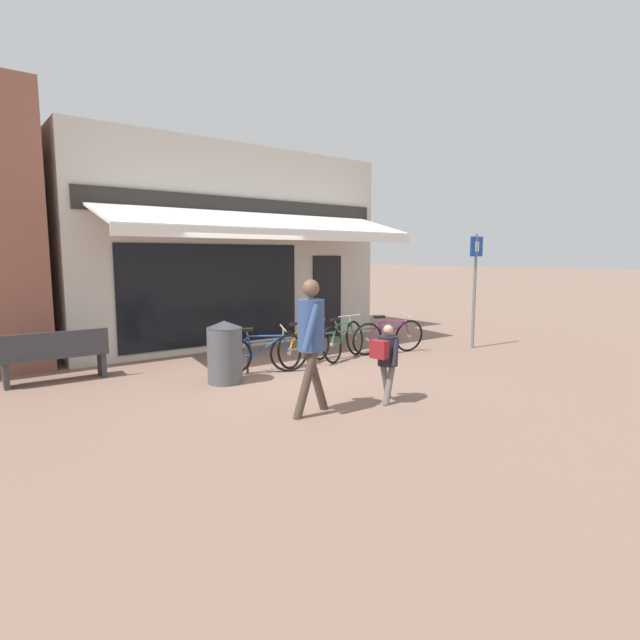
{
  "coord_description": "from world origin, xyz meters",
  "views": [
    {
      "loc": [
        -4.73,
        -7.54,
        2.09
      ],
      "look_at": [
        0.24,
        -1.13,
        1.05
      ],
      "focal_mm": 28.0,
      "sensor_mm": 36.0,
      "label": 1
    }
  ],
  "objects_px": {
    "bicycle_blue": "(261,353)",
    "bicycle_purple": "(388,336)",
    "bicycle_green": "(344,340)",
    "pedestrian_adult": "(311,332)",
    "bicycle_orange": "(305,345)",
    "parking_sign": "(475,279)",
    "pedestrian_child": "(387,355)",
    "litter_bin": "(225,352)",
    "park_bench": "(56,355)"
  },
  "relations": [
    {
      "from": "parking_sign",
      "to": "park_bench",
      "type": "xyz_separation_m",
      "value": [
        -8.17,
        2.33,
        -1.11
      ]
    },
    {
      "from": "bicycle_blue",
      "to": "pedestrian_adult",
      "type": "height_order",
      "value": "pedestrian_adult"
    },
    {
      "from": "bicycle_purple",
      "to": "pedestrian_child",
      "type": "distance_m",
      "value": 3.64
    },
    {
      "from": "bicycle_purple",
      "to": "pedestrian_child",
      "type": "bearing_deg",
      "value": -123.29
    },
    {
      "from": "pedestrian_adult",
      "to": "bicycle_purple",
      "type": "bearing_deg",
      "value": 41.79
    },
    {
      "from": "bicycle_orange",
      "to": "litter_bin",
      "type": "distance_m",
      "value": 1.93
    },
    {
      "from": "bicycle_green",
      "to": "parking_sign",
      "type": "relative_size",
      "value": 0.64
    },
    {
      "from": "bicycle_blue",
      "to": "parking_sign",
      "type": "xyz_separation_m",
      "value": [
        5.17,
        -0.77,
        1.2
      ]
    },
    {
      "from": "bicycle_purple",
      "to": "pedestrian_adult",
      "type": "distance_m",
      "value": 4.48
    },
    {
      "from": "park_bench",
      "to": "bicycle_green",
      "type": "bearing_deg",
      "value": -14.5
    },
    {
      "from": "bicycle_purple",
      "to": "pedestrian_child",
      "type": "height_order",
      "value": "pedestrian_child"
    },
    {
      "from": "bicycle_green",
      "to": "pedestrian_child",
      "type": "height_order",
      "value": "pedestrian_child"
    },
    {
      "from": "litter_bin",
      "to": "pedestrian_child",
      "type": "bearing_deg",
      "value": -61.54
    },
    {
      "from": "bicycle_orange",
      "to": "bicycle_purple",
      "type": "bearing_deg",
      "value": -25.84
    },
    {
      "from": "bicycle_orange",
      "to": "pedestrian_adult",
      "type": "xyz_separation_m",
      "value": [
        -1.75,
        -2.55,
        0.73
      ]
    },
    {
      "from": "pedestrian_child",
      "to": "parking_sign",
      "type": "xyz_separation_m",
      "value": [
        4.65,
        1.83,
        0.88
      ]
    },
    {
      "from": "bicycle_green",
      "to": "litter_bin",
      "type": "bearing_deg",
      "value": 164.25
    },
    {
      "from": "bicycle_blue",
      "to": "bicycle_orange",
      "type": "relative_size",
      "value": 0.99
    },
    {
      "from": "bicycle_purple",
      "to": "litter_bin",
      "type": "relative_size",
      "value": 1.68
    },
    {
      "from": "bicycle_orange",
      "to": "pedestrian_child",
      "type": "relative_size",
      "value": 1.45
    },
    {
      "from": "bicycle_blue",
      "to": "bicycle_orange",
      "type": "distance_m",
      "value": 1.12
    },
    {
      "from": "bicycle_green",
      "to": "park_bench",
      "type": "xyz_separation_m",
      "value": [
        -5.03,
        1.45,
        0.07
      ]
    },
    {
      "from": "bicycle_orange",
      "to": "parking_sign",
      "type": "relative_size",
      "value": 0.64
    },
    {
      "from": "bicycle_blue",
      "to": "pedestrian_child",
      "type": "bearing_deg",
      "value": -56.61
    },
    {
      "from": "pedestrian_child",
      "to": "bicycle_blue",
      "type": "bearing_deg",
      "value": 90.42
    },
    {
      "from": "bicycle_blue",
      "to": "litter_bin",
      "type": "bearing_deg",
      "value": -145.46
    },
    {
      "from": "bicycle_blue",
      "to": "bicycle_purple",
      "type": "relative_size",
      "value": 0.94
    },
    {
      "from": "bicycle_green",
      "to": "litter_bin",
      "type": "height_order",
      "value": "litter_bin"
    },
    {
      "from": "litter_bin",
      "to": "bicycle_purple",
      "type": "bearing_deg",
      "value": 1.29
    },
    {
      "from": "bicycle_purple",
      "to": "park_bench",
      "type": "distance_m",
      "value": 6.35
    },
    {
      "from": "bicycle_green",
      "to": "bicycle_blue",
      "type": "bearing_deg",
      "value": 161.52
    },
    {
      "from": "litter_bin",
      "to": "bicycle_blue",
      "type": "bearing_deg",
      "value": 12.51
    },
    {
      "from": "bicycle_purple",
      "to": "park_bench",
      "type": "bearing_deg",
      "value": 177.75
    },
    {
      "from": "bicycle_purple",
      "to": "parking_sign",
      "type": "bearing_deg",
      "value": -5.88
    },
    {
      "from": "bicycle_green",
      "to": "bicycle_purple",
      "type": "height_order",
      "value": "bicycle_green"
    },
    {
      "from": "pedestrian_adult",
      "to": "parking_sign",
      "type": "relative_size",
      "value": 0.7
    },
    {
      "from": "pedestrian_child",
      "to": "park_bench",
      "type": "xyz_separation_m",
      "value": [
        -3.52,
        4.16,
        -0.23
      ]
    },
    {
      "from": "bicycle_blue",
      "to": "bicycle_purple",
      "type": "height_order",
      "value": "bicycle_purple"
    },
    {
      "from": "pedestrian_adult",
      "to": "park_bench",
      "type": "height_order",
      "value": "pedestrian_adult"
    },
    {
      "from": "bicycle_orange",
      "to": "parking_sign",
      "type": "height_order",
      "value": "parking_sign"
    },
    {
      "from": "bicycle_green",
      "to": "pedestrian_child",
      "type": "xyz_separation_m",
      "value": [
        -1.5,
        -2.71,
        0.31
      ]
    },
    {
      "from": "pedestrian_adult",
      "to": "park_bench",
      "type": "relative_size",
      "value": 1.12
    },
    {
      "from": "pedestrian_child",
      "to": "parking_sign",
      "type": "height_order",
      "value": "parking_sign"
    },
    {
      "from": "bicycle_blue",
      "to": "bicycle_green",
      "type": "distance_m",
      "value": 2.03
    },
    {
      "from": "pedestrian_adult",
      "to": "pedestrian_child",
      "type": "xyz_separation_m",
      "value": [
        1.17,
        -0.23,
        -0.42
      ]
    },
    {
      "from": "bicycle_blue",
      "to": "bicycle_green",
      "type": "relative_size",
      "value": 0.99
    },
    {
      "from": "parking_sign",
      "to": "park_bench",
      "type": "bearing_deg",
      "value": 164.07
    },
    {
      "from": "parking_sign",
      "to": "bicycle_green",
      "type": "bearing_deg",
      "value": 164.37
    },
    {
      "from": "bicycle_blue",
      "to": "bicycle_purple",
      "type": "distance_m",
      "value": 3.13
    },
    {
      "from": "bicycle_green",
      "to": "pedestrian_child",
      "type": "bearing_deg",
      "value": -140.48
    }
  ]
}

